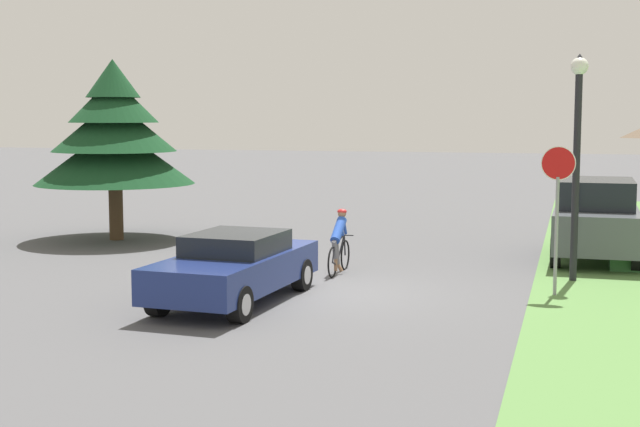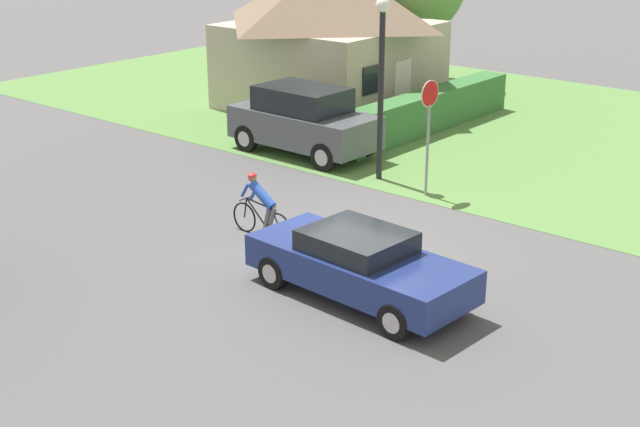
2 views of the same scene
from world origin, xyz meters
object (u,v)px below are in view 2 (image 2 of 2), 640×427
Objects in this scene: parked_suv_right at (304,121)px; street_lamp at (382,64)px; sedan_left_lane at (359,264)px; cyclist at (262,207)px; stop_sign at (429,116)px; cottage_house at (330,30)px.

parked_suv_right is 0.92× the size of street_lamp.
cyclist is (1.10, 3.58, 0.02)m from sedan_left_lane.
parked_suv_right is (5.60, 3.62, 0.30)m from cyclist.
stop_sign is (5.86, 2.37, 1.37)m from sedan_left_lane.
street_lamp is at bearing -53.13° from sedan_left_lane.
parked_suv_right is at bearing -148.80° from cottage_house.
street_lamp is (-5.77, -6.43, 0.41)m from cottage_house.
cottage_house is 1.48× the size of sedan_left_lane.
cottage_house is 13.05m from cyclist.
stop_sign reaches higher than cyclist.
sedan_left_lane is 7.81m from street_lamp.
sedan_left_lane is (-11.97, -10.53, -2.00)m from cottage_house.
cottage_house is at bearing 48.13° from street_lamp.
street_lamp is at bearing 171.38° from parked_suv_right.
parked_suv_right reaches higher than cyclist.
stop_sign is at bearing 170.70° from parked_suv_right.
cyclist is at bearing -10.19° from stop_sign.
cyclist is 0.60× the size of stop_sign.
cottage_house is at bearing -56.79° from cyclist.
street_lamp is at bearing -83.62° from cyclist.
cyclist is 5.09m from stop_sign.
street_lamp reaches higher than stop_sign.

